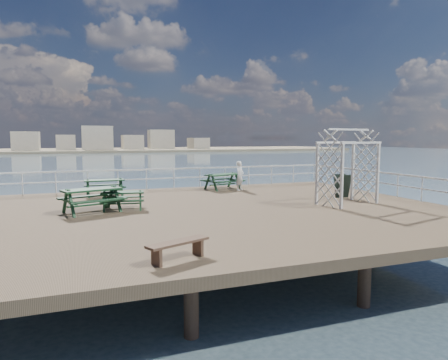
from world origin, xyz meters
TOP-DOWN VIEW (x-y plane):
  - ground at (0.00, 0.00)m, footprint 18.00×14.00m
  - sea_backdrop at (12.54, 134.07)m, footprint 300.00×300.00m
  - railing at (-0.07, 2.57)m, footprint 17.77×13.76m
  - picnic_table_a at (-3.72, 5.13)m, footprint 1.84×1.50m
  - picnic_table_b at (-3.32, 1.15)m, footprint 1.75×1.50m
  - picnic_table_c at (2.33, 5.49)m, footprint 2.26×2.02m
  - picnic_table_d at (-4.43, 0.93)m, footprint 2.45×2.21m
  - flat_bench_far at (-2.87, -5.80)m, footprint 1.53×0.92m
  - trellis_arbor at (5.47, -0.77)m, footprint 2.73×1.90m
  - sandwich_board at (6.39, 0.78)m, footprint 0.67×0.50m
  - person at (2.99, 4.75)m, footprint 0.66×0.62m

SIDE VIEW (x-z plane):
  - sea_backdrop at x=12.54m, z-range -5.11..4.09m
  - ground at x=0.00m, z-range -0.30..0.00m
  - flat_bench_far at x=-2.87m, z-range 0.11..0.54m
  - picnic_table_b at x=-3.32m, z-range 0.11..0.88m
  - sandwich_board at x=6.39m, z-range -0.01..1.06m
  - picnic_table_a at x=-3.72m, z-range 0.12..0.99m
  - picnic_table_c at x=2.33m, z-range 0.13..1.05m
  - picnic_table_d at x=-4.43m, z-range 0.14..1.13m
  - person at x=2.99m, z-range 0.00..1.51m
  - railing at x=-0.07m, z-range 0.32..1.42m
  - trellis_arbor at x=5.47m, z-range -0.17..2.91m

